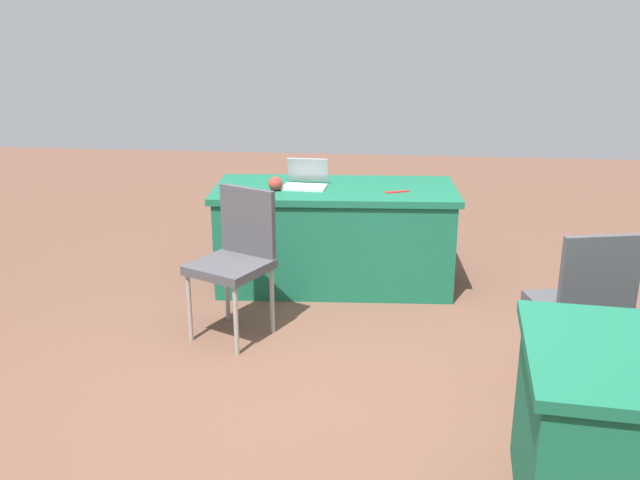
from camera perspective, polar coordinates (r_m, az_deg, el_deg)
ground_plane at (r=3.89m, az=0.45°, el=-13.35°), size 14.40×14.40×0.00m
table_foreground at (r=5.40m, az=1.23°, el=0.36°), size 1.88×0.95×0.78m
chair_tucked_left at (r=3.98m, az=20.76°, el=-4.72°), size 0.53×0.53×0.97m
chair_aisle at (r=4.51m, az=-6.86°, el=-1.08°), size 0.59×0.59×0.97m
laptop_silver at (r=5.29m, az=-1.19°, el=4.79°), size 0.33×0.31×0.21m
yarn_ball at (r=5.18m, az=-3.66°, el=4.63°), size 0.10×0.10×0.10m
scissors_red at (r=5.16m, az=6.33°, el=3.94°), size 0.18×0.11×0.01m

